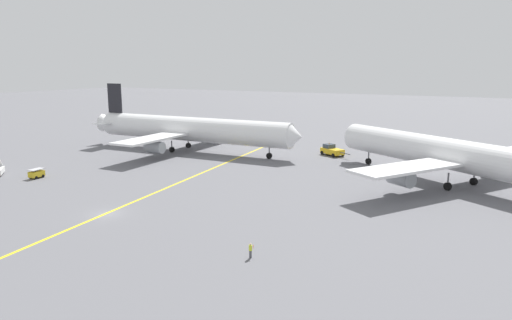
# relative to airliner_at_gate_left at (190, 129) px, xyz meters

# --- Properties ---
(ground_plane) EXTENTS (600.00, 600.00, 0.00)m
(ground_plane) POSITION_rel_airliner_at_gate_left_xyz_m (19.27, -46.03, -5.30)
(ground_plane) COLOR slate
(taxiway_stripe) EXTENTS (13.38, 119.36, 0.01)m
(taxiway_stripe) POSITION_rel_airliner_at_gate_left_xyz_m (18.03, -36.03, -5.29)
(taxiway_stripe) COLOR yellow
(taxiway_stripe) RESTS_ON ground
(airliner_at_gate_left) EXTENTS (56.98, 43.60, 15.84)m
(airliner_at_gate_left) POSITION_rel_airliner_at_gate_left_xyz_m (0.00, 0.00, 0.00)
(airliner_at_gate_left) COLOR white
(airliner_at_gate_left) RESTS_ON ground
(airliner_being_pushed) EXTENTS (47.43, 40.85, 16.27)m
(airliner_being_pushed) POSITION_rel_airliner_at_gate_left_xyz_m (58.71, -5.17, -0.03)
(airliner_being_pushed) COLOR white
(airliner_being_pushed) RESTS_ON ground
(pushback_tug) EXTENTS (8.26, 5.67, 2.81)m
(pushback_tug) POSITION_rel_airliner_at_gate_left_xyz_m (31.91, 11.03, -4.11)
(pushback_tug) COLOR gold
(pushback_tug) RESTS_ON ground
(gse_baggage_cart_trailing) EXTENTS (1.75, 2.83, 1.71)m
(gse_baggage_cart_trailing) POSITION_rel_airliner_at_gate_left_xyz_m (-8.10, -36.52, -4.43)
(gse_baggage_cart_trailing) COLOR gold
(gse_baggage_cart_trailing) RESTS_ON ground
(ground_crew_ramp_agent_by_cones) EXTENTS (0.47, 0.36, 1.70)m
(ground_crew_ramp_agent_by_cones) POSITION_rel_airliner_at_gate_left_xyz_m (44.44, -49.90, -4.41)
(ground_crew_ramp_agent_by_cones) COLOR #4C4C51
(ground_crew_ramp_agent_by_cones) RESTS_ON ground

